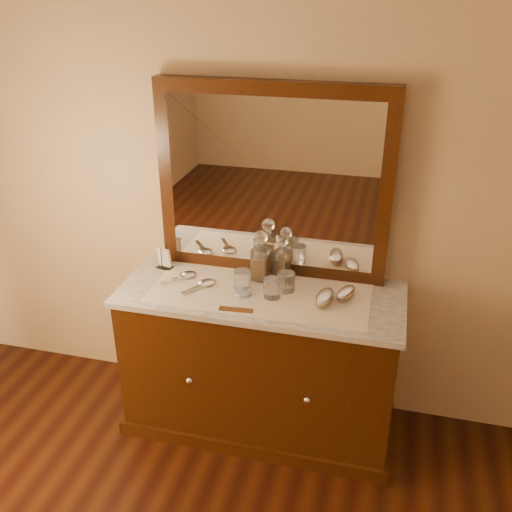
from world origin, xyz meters
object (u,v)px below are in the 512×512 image
object	(u,v)px
dresser_cabinet	(261,362)
brush_far	(346,294)
pin_dish	(243,293)
brush_near	(325,298)
hand_mirror_outer	(184,276)
comb	(236,310)
decanter_right	(282,262)
hand_mirror_inner	(204,284)
decanter_left	(261,261)
napkin_rack	(165,259)
mirror_frame	(273,182)

from	to	relation	value
dresser_cabinet	brush_far	world-z (taller)	brush_far
pin_dish	brush_near	size ratio (longest dim) A/B	0.45
dresser_cabinet	hand_mirror_outer	distance (m)	0.62
pin_dish	brush_near	distance (m)	0.41
comb	brush_near	distance (m)	0.44
pin_dish	decanter_right	xyz separation A→B (m)	(0.15, 0.21, 0.09)
dresser_cabinet	hand_mirror_inner	size ratio (longest dim) A/B	6.78
comb	brush_far	xyz separation A→B (m)	(0.49, 0.25, 0.02)
brush_far	pin_dish	bearing A→B (deg)	-168.88
decanter_left	brush_near	world-z (taller)	decanter_left
hand_mirror_inner	napkin_rack	bearing A→B (deg)	152.31
pin_dish	decanter_right	size ratio (longest dim) A/B	0.33
decanter_left	hand_mirror_outer	size ratio (longest dim) A/B	1.41
pin_dish	decanter_right	distance (m)	0.27
mirror_frame	napkin_rack	bearing A→B (deg)	-168.36
pin_dish	dresser_cabinet	bearing A→B (deg)	34.52
decanter_left	brush_far	world-z (taller)	decanter_left
decanter_right	brush_far	xyz separation A→B (m)	(0.35, -0.11, -0.08)
pin_dish	hand_mirror_inner	size ratio (longest dim) A/B	0.40
mirror_frame	hand_mirror_inner	bearing A→B (deg)	-138.93
dresser_cabinet	mirror_frame	bearing A→B (deg)	90.00
napkin_rack	decanter_left	bearing A→B (deg)	-0.28
comb	hand_mirror_inner	distance (m)	0.30
brush_near	hand_mirror_inner	size ratio (longest dim) A/B	0.89
napkin_rack	hand_mirror_inner	xyz separation A→B (m)	(0.27, -0.14, -0.04)
dresser_cabinet	hand_mirror_outer	size ratio (longest dim) A/B	7.15
mirror_frame	napkin_rack	size ratio (longest dim) A/B	9.08
dresser_cabinet	comb	world-z (taller)	comb
pin_dish	napkin_rack	xyz separation A→B (m)	(-0.49, 0.18, 0.04)
mirror_frame	hand_mirror_outer	distance (m)	0.68
napkin_rack	comb	bearing A→B (deg)	-33.85
napkin_rack	hand_mirror_inner	world-z (taller)	napkin_rack
dresser_cabinet	mirror_frame	size ratio (longest dim) A/B	1.17
mirror_frame	decanter_left	bearing A→B (deg)	-104.08
comb	brush_near	size ratio (longest dim) A/B	0.89
dresser_cabinet	pin_dish	xyz separation A→B (m)	(-0.08, -0.05, 0.45)
mirror_frame	decanter_right	xyz separation A→B (m)	(0.07, -0.09, -0.40)
hand_mirror_outer	comb	bearing A→B (deg)	-35.22
dresser_cabinet	decanter_right	distance (m)	0.57
comb	hand_mirror_inner	world-z (taller)	hand_mirror_inner
brush_near	brush_far	bearing A→B (deg)	38.09
mirror_frame	comb	xyz separation A→B (m)	(-0.07, -0.45, -0.49)
dresser_cabinet	mirror_frame	xyz separation A→B (m)	(0.00, 0.25, 0.94)
mirror_frame	comb	world-z (taller)	mirror_frame
dresser_cabinet	hand_mirror_outer	bearing A→B (deg)	174.22
pin_dish	decanter_left	world-z (taller)	decanter_left
dresser_cabinet	decanter_left	size ratio (longest dim) A/B	5.05
decanter_left	comb	bearing A→B (deg)	-96.97
brush_far	hand_mirror_inner	bearing A→B (deg)	-175.25
brush_near	mirror_frame	bearing A→B (deg)	139.84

